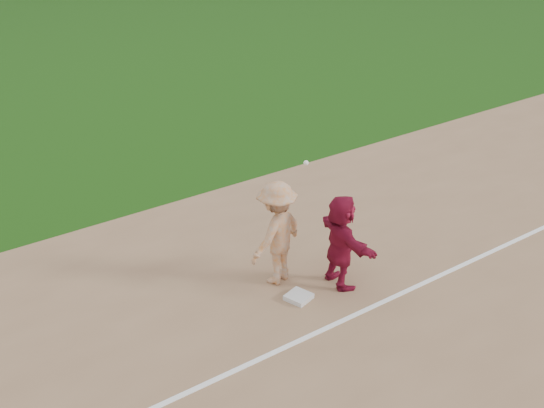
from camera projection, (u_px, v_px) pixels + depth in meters
ground at (320, 297)px, 12.42m from camera, size 160.00×160.00×0.00m
foul_line at (349, 318)px, 11.83m from camera, size 60.00×0.10×0.01m
first_base at (299, 297)px, 12.33m from camera, size 0.51×0.51×0.09m
base_runner at (341, 241)px, 12.41m from camera, size 0.82×1.75×1.82m
first_base_play at (277, 233)px, 12.47m from camera, size 1.47×1.10×2.52m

